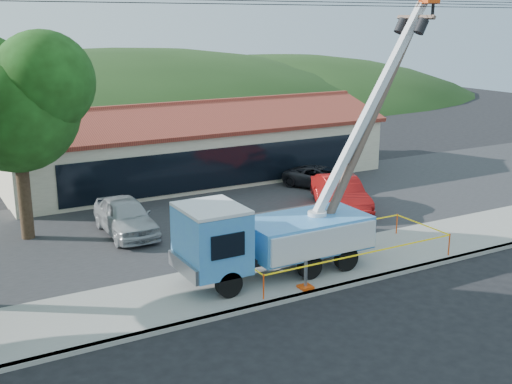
{
  "coord_description": "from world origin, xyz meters",
  "views": [
    {
      "loc": [
        -11.3,
        -14.91,
        9.25
      ],
      "look_at": [
        -0.12,
        5.0,
        3.13
      ],
      "focal_mm": 45.0,
      "sensor_mm": 36.0,
      "label": 1
    }
  ],
  "objects_px": {
    "car_silver": "(127,236)",
    "car_red": "(340,211)",
    "leaning_pole": "(372,118)",
    "car_dark": "(321,189)",
    "utility_truck": "(271,232)"
  },
  "relations": [
    {
      "from": "leaning_pole",
      "to": "car_dark",
      "type": "bearing_deg",
      "value": 64.92
    },
    {
      "from": "utility_truck",
      "to": "car_silver",
      "type": "height_order",
      "value": "utility_truck"
    },
    {
      "from": "car_red",
      "to": "car_dark",
      "type": "distance_m",
      "value": 4.32
    },
    {
      "from": "utility_truck",
      "to": "leaning_pole",
      "type": "xyz_separation_m",
      "value": [
        4.49,
        0.04,
        3.87
      ]
    },
    {
      "from": "leaning_pole",
      "to": "car_dark",
      "type": "distance_m",
      "value": 12.04
    },
    {
      "from": "utility_truck",
      "to": "leaning_pole",
      "type": "height_order",
      "value": "utility_truck"
    },
    {
      "from": "leaning_pole",
      "to": "car_silver",
      "type": "distance_m",
      "value": 11.94
    },
    {
      "from": "car_silver",
      "to": "car_red",
      "type": "relative_size",
      "value": 0.96
    },
    {
      "from": "car_silver",
      "to": "car_red",
      "type": "distance_m",
      "value": 10.68
    },
    {
      "from": "utility_truck",
      "to": "car_dark",
      "type": "bearing_deg",
      "value": 47.06
    },
    {
      "from": "leaning_pole",
      "to": "car_dark",
      "type": "xyz_separation_m",
      "value": [
        4.51,
        9.63,
        -5.65
      ]
    },
    {
      "from": "car_silver",
      "to": "car_red",
      "type": "height_order",
      "value": "car_red"
    },
    {
      "from": "utility_truck",
      "to": "car_dark",
      "type": "distance_m",
      "value": 13.32
    },
    {
      "from": "car_silver",
      "to": "car_red",
      "type": "xyz_separation_m",
      "value": [
        10.56,
        -1.57,
        0.0
      ]
    },
    {
      "from": "utility_truck",
      "to": "car_silver",
      "type": "xyz_separation_m",
      "value": [
        -3.18,
        7.23,
        -1.78
      ]
    }
  ]
}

